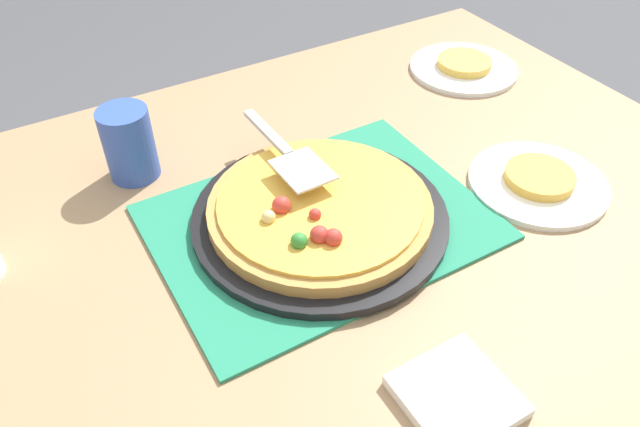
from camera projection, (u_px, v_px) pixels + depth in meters
dining_table at (320, 273)px, 0.99m from camera, size 1.40×1.00×0.75m
placemat at (320, 222)px, 0.91m from camera, size 0.48×0.36×0.01m
pizza_pan at (320, 217)px, 0.91m from camera, size 0.38×0.38×0.01m
pizza at (320, 208)px, 0.89m from camera, size 0.33×0.33×0.05m
plate_near_left at (463, 68)px, 1.26m from camera, size 0.22×0.22×0.01m
plate_far_right at (538, 183)px, 0.98m from camera, size 0.22×0.22×0.01m
served_slice_left at (464, 63)px, 1.25m from camera, size 0.11×0.11×0.02m
served_slice_right at (540, 177)px, 0.97m from camera, size 0.11×0.11×0.02m
cup_near at (129, 144)px, 0.97m from camera, size 0.08×0.08×0.12m
pizza_server at (286, 154)px, 0.93m from camera, size 0.07×0.23×0.01m
napkin_stack at (457, 396)px, 0.69m from camera, size 0.12×0.12×0.02m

